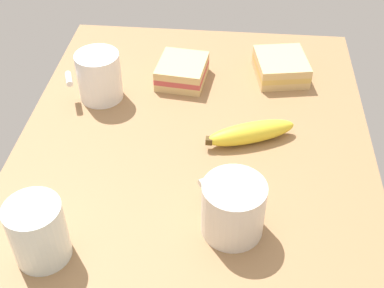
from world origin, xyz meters
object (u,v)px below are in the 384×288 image
coffee_mug_black (99,76)px  coffee_mug_milky (233,208)px  sandwich_side (182,71)px  sandwich_main (281,67)px  glass_of_milk (39,234)px  banana (251,133)px

coffee_mug_black → coffee_mug_milky: size_ratio=0.94×
coffee_mug_black → sandwich_side: coffee_mug_black is taller
coffee_mug_milky → sandwich_side: bearing=-163.1°
sandwich_main → glass_of_milk: 61.04cm
sandwich_side → glass_of_milk: bearing=-18.0°
coffee_mug_milky → sandwich_main: coffee_mug_milky is taller
sandwich_main → banana: sandwich_main is taller
coffee_mug_milky → sandwich_main: (-42.40, 8.66, -2.48)cm
sandwich_side → glass_of_milk: (46.04, -14.97, 2.30)cm
coffee_mug_milky → sandwich_side: (-38.77, -11.78, -2.48)cm
coffee_mug_milky → sandwich_main: bearing=168.5°
coffee_mug_black → glass_of_milk: bearing=0.7°
banana → coffee_mug_black: bearing=-109.9°
coffee_mug_milky → glass_of_milk: 27.72cm
banana → sandwich_side: bearing=-141.7°
sandwich_main → glass_of_milk: bearing=-35.5°
coffee_mug_milky → sandwich_side: size_ratio=1.01×
coffee_mug_black → sandwich_main: bearing=107.1°
coffee_mug_milky → glass_of_milk: glass_of_milk is taller
banana → glass_of_milk: bearing=-46.5°
coffee_mug_milky → sandwich_side: coffee_mug_milky is taller
glass_of_milk → banana: 40.52cm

